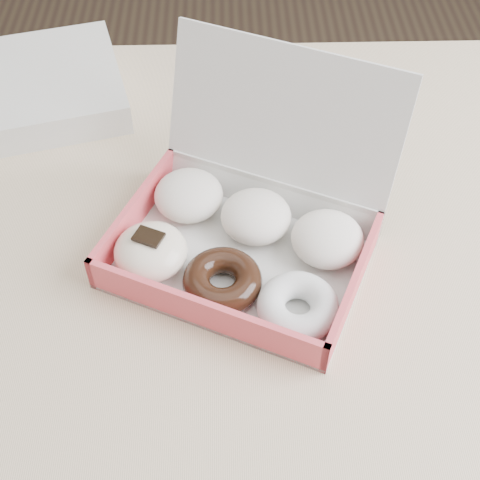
{
  "coord_description": "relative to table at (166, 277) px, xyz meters",
  "views": [
    {
      "loc": [
        0.08,
        -0.52,
        1.34
      ],
      "look_at": [
        0.09,
        -0.03,
        0.78
      ],
      "focal_mm": 50.0,
      "sensor_mm": 36.0,
      "label": 1
    }
  ],
  "objects": [
    {
      "name": "ground",
      "position": [
        0.0,
        0.0,
        -0.67
      ],
      "size": [
        4.0,
        4.0,
        0.0
      ],
      "primitive_type": "plane",
      "color": "black",
      "rests_on": "ground"
    },
    {
      "name": "table",
      "position": [
        0.0,
        0.0,
        0.0
      ],
      "size": [
        1.2,
        0.8,
        0.75
      ],
      "color": "tan",
      "rests_on": "ground"
    },
    {
      "name": "donut_box",
      "position": [
        0.1,
        -0.02,
        0.11
      ],
      "size": [
        0.35,
        0.34,
        0.2
      ],
      "rotation": [
        0.0,
        0.0,
        -0.43
      ],
      "color": "silver",
      "rests_on": "table"
    },
    {
      "name": "newspapers",
      "position": [
        -0.21,
        0.26,
        0.1
      ],
      "size": [
        0.32,
        0.28,
        0.04
      ],
      "primitive_type": "cube",
      "rotation": [
        0.0,
        0.0,
        0.26
      ],
      "color": "silver",
      "rests_on": "table"
    }
  ]
}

